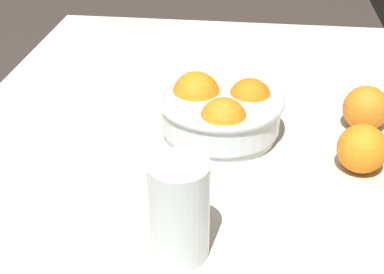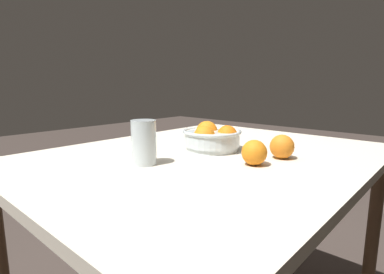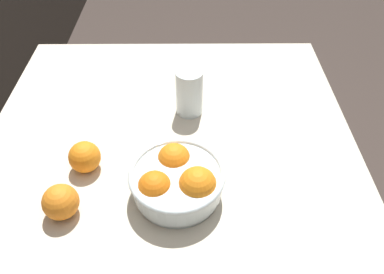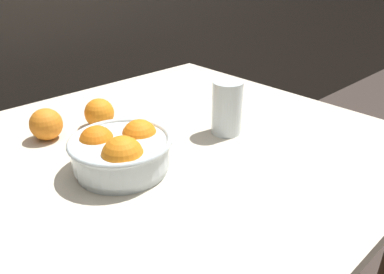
% 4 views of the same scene
% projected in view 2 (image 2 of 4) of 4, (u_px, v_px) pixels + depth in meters
% --- Properties ---
extents(dining_table, '(1.24, 0.98, 0.78)m').
position_uv_depth(dining_table, '(209.00, 175.00, 1.06)').
color(dining_table, beige).
rests_on(dining_table, ground_plane).
extents(fruit_bowl, '(0.21, 0.21, 0.10)m').
position_uv_depth(fruit_bowl, '(212.00, 138.00, 1.09)').
color(fruit_bowl, silver).
rests_on(fruit_bowl, dining_table).
extents(juice_glass, '(0.07, 0.07, 0.13)m').
position_uv_depth(juice_glass, '(144.00, 145.00, 0.89)').
color(juice_glass, '#F4A314').
rests_on(juice_glass, dining_table).
extents(orange_loose_near_bowl, '(0.08, 0.08, 0.08)m').
position_uv_depth(orange_loose_near_bowl, '(282.00, 147.00, 0.97)').
color(orange_loose_near_bowl, orange).
rests_on(orange_loose_near_bowl, dining_table).
extents(orange_loose_front, '(0.08, 0.08, 0.08)m').
position_uv_depth(orange_loose_front, '(254.00, 153.00, 0.89)').
color(orange_loose_front, orange).
rests_on(orange_loose_front, dining_table).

